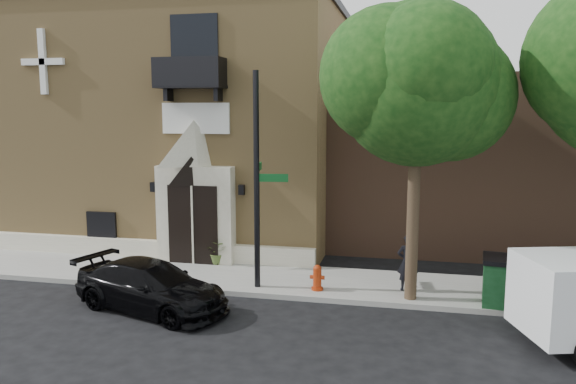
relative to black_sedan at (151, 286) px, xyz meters
name	(u,v)px	position (x,y,z in m)	size (l,w,h in m)	color
ground	(194,294)	(0.60, 1.46, -0.64)	(120.00, 120.00, 0.00)	black
sidewalk	(243,278)	(1.60, 2.96, -0.56)	(42.00, 3.00, 0.15)	gray
church	(196,123)	(-2.39, 9.42, 4.00)	(12.20, 11.01, 9.30)	tan
neighbour_building	(572,161)	(12.60, 10.46, 2.56)	(18.00, 8.00, 6.40)	brown
street_tree_left	(418,82)	(6.63, 1.81, 5.23)	(4.97, 4.38, 7.77)	#38281C
black_sedan	(151,286)	(0.00, 0.00, 0.00)	(1.78, 4.39, 1.27)	black
street_sign	(257,180)	(2.32, 2.05, 2.58)	(1.01, 0.97, 6.10)	black
fire_hydrant	(317,278)	(4.03, 2.10, -0.13)	(0.41, 0.33, 0.72)	#9A2A0B
dumpster	(522,282)	(9.38, 1.92, 0.15)	(2.04, 1.30, 1.26)	black
planter	(218,252)	(0.39, 4.06, -0.09)	(0.71, 0.61, 0.79)	#50672E
pedestrian_near	(408,262)	(6.51, 2.60, 0.32)	(0.59, 0.39, 1.61)	black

